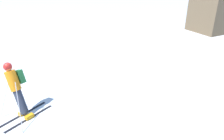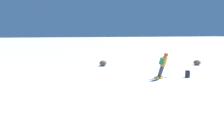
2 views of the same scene
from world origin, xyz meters
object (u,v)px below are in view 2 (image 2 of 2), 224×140
at_px(skier, 163,64).
at_px(spare_backpack, 187,74).
at_px(exposed_boulder_0, 197,63).
at_px(exposed_boulder_1, 103,63).

bearing_deg(skier, spare_backpack, -118.35).
xyz_separation_m(exposed_boulder_0, exposed_boulder_1, (2.41, 8.89, 0.01)).
bearing_deg(exposed_boulder_1, skier, -163.60).
distance_m(spare_backpack, exposed_boulder_0, 6.80).
distance_m(skier, exposed_boulder_0, 8.30).
bearing_deg(exposed_boulder_1, spare_backpack, -150.59).
bearing_deg(spare_backpack, exposed_boulder_1, -138.06).
distance_m(spare_backpack, exposed_boulder_1, 8.27).
bearing_deg(exposed_boulder_0, spare_backpack, 134.83).
xyz_separation_m(skier, exposed_boulder_0, (4.71, -6.79, -0.78)).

